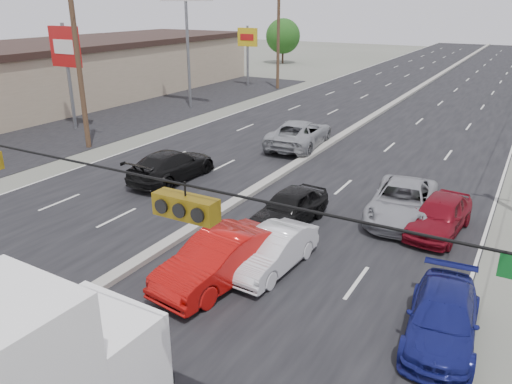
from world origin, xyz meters
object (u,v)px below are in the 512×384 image
queue_car_d (442,318)px  queue_car_a (289,208)px  pole_sign_mid (66,53)px  queue_car_c (402,202)px  utility_pole_left_b (78,61)px  oncoming_near (172,166)px  pole_sign_far (248,42)px  queue_car_b (272,251)px  red_sedan (220,259)px  queue_car_e (440,215)px  utility_pole_left_c (278,36)px  oncoming_far (300,134)px  tree_left_far (283,36)px

queue_car_d → queue_car_a: bearing=140.3°
pole_sign_mid → queue_car_c: 24.48m
pole_sign_mid → queue_car_d: pole_sign_mid is taller
utility_pole_left_b → queue_car_d: utility_pole_left_b is taller
queue_car_c → oncoming_near: oncoming_near is taller
pole_sign_mid → queue_car_d: bearing=-23.5°
pole_sign_far → queue_car_b: (20.07, -32.51, -3.75)m
utility_pole_left_b → red_sedan: size_ratio=2.09×
queue_car_e → queue_car_c: bearing=162.6°
queue_car_d → utility_pole_left_c: bearing=118.0°
red_sedan → oncoming_far: size_ratio=0.81×
utility_pole_left_b → oncoming_far: (11.10, 6.34, -4.29)m
utility_pole_left_c → queue_car_b: utility_pole_left_c is taller
red_sedan → queue_car_a: bearing=98.0°
pole_sign_far → tree_left_far: bearing=106.7°
tree_left_far → queue_car_e: size_ratio=1.44×
queue_car_e → oncoming_far: bearing=144.7°
tree_left_far → queue_car_b: bearing=-63.6°
tree_left_far → oncoming_near: 50.44m
queue_car_a → oncoming_near: size_ratio=0.81×
queue_car_d → queue_car_e: bearing=95.9°
utility_pole_left_c → red_sedan: utility_pole_left_c is taller
utility_pole_left_c → pole_sign_far: size_ratio=1.67×
queue_car_a → oncoming_far: (-4.40, 10.40, 0.11)m
pole_sign_mid → pole_sign_far: size_ratio=1.17×
queue_car_d → oncoming_near: bearing=150.0°
queue_car_b → queue_car_e: 6.99m
queue_car_d → queue_car_e: (-1.31, 6.63, 0.10)m
red_sedan → oncoming_far: bearing=113.9°
oncoming_far → pole_sign_far: bearing=-57.5°
utility_pole_left_c → pole_sign_far: (-3.50, -0.00, -0.70)m
utility_pole_left_b → oncoming_near: utility_pole_left_b is taller
tree_left_far → pole_sign_far: bearing=-73.3°
pole_sign_far → oncoming_near: 29.77m
pole_sign_far → oncoming_near: bearing=-66.8°
queue_car_c → red_sedan: bearing=-121.3°
oncoming_far → utility_pole_left_c: bearing=-64.8°
pole_sign_far → queue_car_e: pole_sign_far is taller
queue_car_e → oncoming_near: size_ratio=0.83×
queue_car_a → oncoming_near: (-7.35, 1.91, 0.04)m
pole_sign_far → red_sedan: (19.00, -34.03, -3.62)m
oncoming_far → queue_car_d: bearing=120.8°
utility_pole_left_b → utility_pole_left_c: same height
queue_car_d → pole_sign_mid: bearing=151.1°
pole_sign_mid → red_sedan: pole_sign_mid is taller
tree_left_far → utility_pole_left_b: bearing=-78.1°
queue_car_d → pole_sign_far: bearing=122.0°
pole_sign_far → queue_car_e: bearing=-48.0°
utility_pole_left_c → queue_car_e: (20.79, -26.94, -4.38)m
tree_left_far → queue_car_c: tree_left_far is taller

